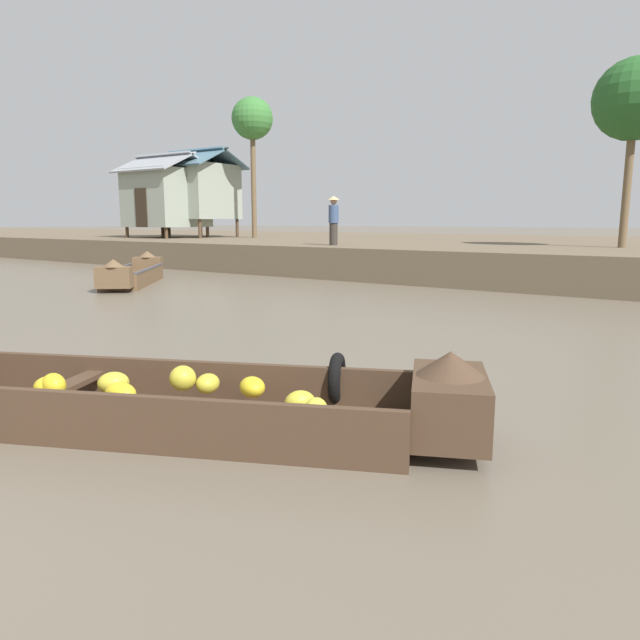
{
  "coord_description": "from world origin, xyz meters",
  "views": [
    {
      "loc": [
        5.23,
        0.71,
        1.87
      ],
      "look_at": [
        1.27,
        6.51,
        0.65
      ],
      "focal_mm": 32.4,
      "sensor_mm": 36.0,
      "label": 1
    }
  ],
  "objects_px": {
    "stilt_house_left": "(166,197)",
    "palm_tree_near": "(635,100)",
    "stilt_house_mid_left": "(199,191)",
    "vendor_person": "(334,218)",
    "cargo_boat_upstream": "(133,274)",
    "banana_boat": "(161,399)",
    "palm_tree_mid": "(252,121)"
  },
  "relations": [
    {
      "from": "stilt_house_left",
      "to": "palm_tree_near",
      "type": "distance_m",
      "value": 20.19
    },
    {
      "from": "stilt_house_mid_left",
      "to": "vendor_person",
      "type": "height_order",
      "value": "stilt_house_mid_left"
    },
    {
      "from": "vendor_person",
      "to": "cargo_boat_upstream",
      "type": "bearing_deg",
      "value": -119.57
    },
    {
      "from": "banana_boat",
      "to": "vendor_person",
      "type": "distance_m",
      "value": 15.14
    },
    {
      "from": "stilt_house_left",
      "to": "palm_tree_near",
      "type": "xyz_separation_m",
      "value": [
        20.03,
        0.74,
        2.41
      ]
    },
    {
      "from": "banana_boat",
      "to": "palm_tree_mid",
      "type": "height_order",
      "value": "palm_tree_mid"
    },
    {
      "from": "palm_tree_mid",
      "to": "vendor_person",
      "type": "bearing_deg",
      "value": -31.88
    },
    {
      "from": "stilt_house_left",
      "to": "palm_tree_mid",
      "type": "xyz_separation_m",
      "value": [
        3.96,
        1.94,
        3.46
      ]
    },
    {
      "from": "banana_boat",
      "to": "stilt_house_left",
      "type": "height_order",
      "value": "stilt_house_left"
    },
    {
      "from": "stilt_house_mid_left",
      "to": "vendor_person",
      "type": "relative_size",
      "value": 2.6
    },
    {
      "from": "palm_tree_near",
      "to": "palm_tree_mid",
      "type": "relative_size",
      "value": 0.87
    },
    {
      "from": "cargo_boat_upstream",
      "to": "stilt_house_mid_left",
      "type": "bearing_deg",
      "value": 126.73
    },
    {
      "from": "vendor_person",
      "to": "stilt_house_mid_left",
      "type": "bearing_deg",
      "value": 158.61
    },
    {
      "from": "cargo_boat_upstream",
      "to": "palm_tree_mid",
      "type": "xyz_separation_m",
      "value": [
        -4.34,
        10.55,
        6.15
      ]
    },
    {
      "from": "stilt_house_mid_left",
      "to": "vendor_person",
      "type": "distance_m",
      "value": 11.65
    },
    {
      "from": "stilt_house_left",
      "to": "vendor_person",
      "type": "height_order",
      "value": "stilt_house_left"
    },
    {
      "from": "vendor_person",
      "to": "palm_tree_mid",
      "type": "bearing_deg",
      "value": 148.12
    },
    {
      "from": "cargo_boat_upstream",
      "to": "palm_tree_near",
      "type": "distance_m",
      "value": 15.85
    },
    {
      "from": "cargo_boat_upstream",
      "to": "stilt_house_left",
      "type": "height_order",
      "value": "stilt_house_left"
    },
    {
      "from": "stilt_house_mid_left",
      "to": "palm_tree_near",
      "type": "bearing_deg",
      "value": -1.98
    },
    {
      "from": "vendor_person",
      "to": "banana_boat",
      "type": "bearing_deg",
      "value": -62.99
    },
    {
      "from": "stilt_house_mid_left",
      "to": "banana_boat",
      "type": "bearing_deg",
      "value": -45.03
    },
    {
      "from": "stilt_house_mid_left",
      "to": "vendor_person",
      "type": "bearing_deg",
      "value": -21.39
    },
    {
      "from": "banana_boat",
      "to": "cargo_boat_upstream",
      "type": "xyz_separation_m",
      "value": [
        -10.13,
        7.6,
        0.03
      ]
    },
    {
      "from": "cargo_boat_upstream",
      "to": "palm_tree_near",
      "type": "height_order",
      "value": "palm_tree_near"
    },
    {
      "from": "cargo_boat_upstream",
      "to": "stilt_house_left",
      "type": "distance_m",
      "value": 12.27
    },
    {
      "from": "banana_boat",
      "to": "palm_tree_near",
      "type": "height_order",
      "value": "palm_tree_near"
    },
    {
      "from": "cargo_boat_upstream",
      "to": "stilt_house_mid_left",
      "type": "height_order",
      "value": "stilt_house_mid_left"
    },
    {
      "from": "stilt_house_left",
      "to": "vendor_person",
      "type": "distance_m",
      "value": 11.98
    },
    {
      "from": "stilt_house_left",
      "to": "stilt_house_mid_left",
      "type": "xyz_separation_m",
      "value": [
        0.82,
        1.41,
        0.33
      ]
    },
    {
      "from": "banana_boat",
      "to": "palm_tree_near",
      "type": "xyz_separation_m",
      "value": [
        1.6,
        16.96,
        5.14
      ]
    },
    {
      "from": "palm_tree_near",
      "to": "cargo_boat_upstream",
      "type": "bearing_deg",
      "value": -141.41
    }
  ]
}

